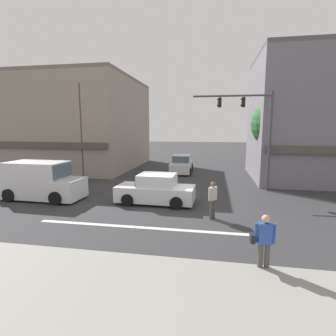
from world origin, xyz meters
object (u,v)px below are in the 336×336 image
object	(u,v)px
traffic_light_mast	(254,125)
sedan_crossing_center	(182,165)
street_tree	(277,124)
van_crossing_rightbound	(41,181)
pedestrian_foreground_with_bag	(264,240)
sedan_waiting_far	(156,190)
pedestrian_mid_crossing	(213,198)
utility_pole_near_left	(82,130)

from	to	relation	value
traffic_light_mast	sedan_crossing_center	bearing A→B (deg)	132.06
street_tree	van_crossing_rightbound	world-z (taller)	street_tree
sedan_crossing_center	pedestrian_foreground_with_bag	size ratio (longest dim) A/B	2.48
traffic_light_mast	pedestrian_foreground_with_bag	size ratio (longest dim) A/B	3.71
sedan_crossing_center	sedan_waiting_far	size ratio (longest dim) A/B	1.00
traffic_light_mast	pedestrian_mid_crossing	distance (m)	7.16
sedan_crossing_center	van_crossing_rightbound	distance (m)	12.14
utility_pole_near_left	sedan_waiting_far	distance (m)	9.74
utility_pole_near_left	sedan_crossing_center	xyz separation A→B (m)	(7.33, 4.00, -3.11)
sedan_crossing_center	van_crossing_rightbound	bearing A→B (deg)	-123.55
utility_pole_near_left	pedestrian_mid_crossing	bearing A→B (deg)	-37.31
utility_pole_near_left	sedan_crossing_center	size ratio (longest dim) A/B	1.78
utility_pole_near_left	pedestrian_mid_crossing	world-z (taller)	utility_pole_near_left
pedestrian_foreground_with_bag	pedestrian_mid_crossing	size ratio (longest dim) A/B	1.00
sedan_waiting_far	traffic_light_mast	bearing A→B (deg)	36.36
pedestrian_mid_crossing	street_tree	bearing A→B (deg)	63.03
van_crossing_rightbound	pedestrian_mid_crossing	xyz separation A→B (m)	(9.54, -1.63, -0.06)
street_tree	sedan_waiting_far	distance (m)	10.55
sedan_waiting_far	pedestrian_foreground_with_bag	xyz separation A→B (m)	(4.40, -6.08, 0.24)
street_tree	pedestrian_mid_crossing	size ratio (longest dim) A/B	3.67
utility_pole_near_left	traffic_light_mast	distance (m)	12.72
van_crossing_rightbound	pedestrian_mid_crossing	distance (m)	9.68
street_tree	traffic_light_mast	distance (m)	3.32
pedestrian_foreground_with_bag	van_crossing_rightbound	bearing A→B (deg)	152.21
utility_pole_near_left	street_tree	bearing A→B (deg)	3.36
street_tree	pedestrian_mid_crossing	xyz separation A→B (m)	(-4.37, -8.60, -3.32)
traffic_light_mast	sedan_waiting_far	xyz separation A→B (m)	(-5.41, -3.98, -3.46)
traffic_light_mast	pedestrian_mid_crossing	bearing A→B (deg)	-112.27
sedan_crossing_center	pedestrian_foreground_with_bag	xyz separation A→B (m)	(4.25, -15.89, 0.24)
street_tree	sedan_crossing_center	xyz separation A→B (m)	(-7.21, 3.15, -3.56)
sedan_crossing_center	traffic_light_mast	bearing A→B (deg)	-47.94
traffic_light_mast	sedan_crossing_center	size ratio (longest dim) A/B	1.50
van_crossing_rightbound	sedan_waiting_far	bearing A→B (deg)	2.63
van_crossing_rightbound	pedestrian_foreground_with_bag	world-z (taller)	van_crossing_rightbound
traffic_light_mast	van_crossing_rightbound	size ratio (longest dim) A/B	1.33
street_tree	sedan_crossing_center	bearing A→B (deg)	156.43
utility_pole_near_left	van_crossing_rightbound	distance (m)	6.76
street_tree	pedestrian_foreground_with_bag	xyz separation A→B (m)	(-2.96, -12.74, -3.32)
van_crossing_rightbound	sedan_waiting_far	xyz separation A→B (m)	(6.56, 0.30, -0.29)
sedan_waiting_far	sedan_crossing_center	bearing A→B (deg)	89.12
street_tree	traffic_light_mast	bearing A→B (deg)	-126.05
traffic_light_mast	sedan_crossing_center	distance (m)	8.58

